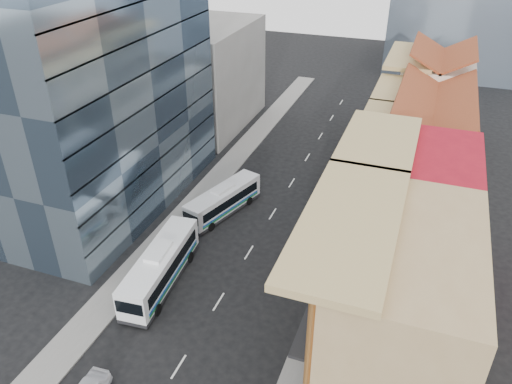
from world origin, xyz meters
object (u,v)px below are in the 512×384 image
at_px(shophouse_tan, 400,315).
at_px(office_tower, 95,64).
at_px(bus_left_near, 161,266).
at_px(bus_left_far, 223,200).
at_px(bus_right, 326,201).

xyz_separation_m(shophouse_tan, office_tower, (-31.00, 14.00, 9.00)).
relative_size(shophouse_tan, office_tower, 0.47).
distance_m(office_tower, bus_left_near, 20.42).
relative_size(shophouse_tan, bus_left_near, 1.26).
bearing_deg(bus_left_near, office_tower, 132.78).
relative_size(office_tower, bus_left_near, 2.70).
distance_m(bus_left_near, bus_left_far, 11.95).
xyz_separation_m(bus_left_near, bus_right, (10.64, 15.48, -0.24)).
relative_size(bus_left_far, bus_right, 1.02).
relative_size(office_tower, bus_left_far, 3.07).
bearing_deg(office_tower, shophouse_tan, -24.30).
height_order(shophouse_tan, bus_left_far, shophouse_tan).
distance_m(shophouse_tan, bus_left_near, 20.26).
height_order(shophouse_tan, bus_right, shophouse_tan).
bearing_deg(shophouse_tan, bus_right, 115.03).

